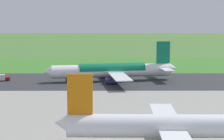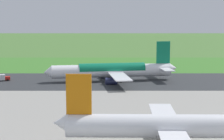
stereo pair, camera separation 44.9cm
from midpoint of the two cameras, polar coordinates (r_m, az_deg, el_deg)
ground_plane at (r=151.44m, az=0.54°, el=-1.68°), size 800.00×800.00×0.00m
runway_asphalt at (r=151.44m, az=0.54°, el=-1.67°), size 600.00×39.79×0.06m
apron_concrete at (r=84.07m, az=1.07°, el=-9.92°), size 440.00×110.00×0.05m
grass_verge_foreground at (r=194.95m, az=0.40°, el=0.58°), size 600.00×80.00×0.04m
airliner_main at (r=150.79m, az=0.23°, el=-0.05°), size 54.04×44.40×15.88m
airliner_parked_mid at (r=78.63m, az=9.44°, el=-8.31°), size 50.03×40.84×14.63m
service_truck_fuel at (r=157.56m, az=-16.27°, el=-1.11°), size 6.20×3.78×2.65m
no_stopping_sign at (r=190.40m, az=3.83°, el=0.84°), size 0.60×0.10×2.65m
traffic_cone_orange at (r=197.68m, az=1.62°, el=0.76°), size 0.40×0.40×0.55m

